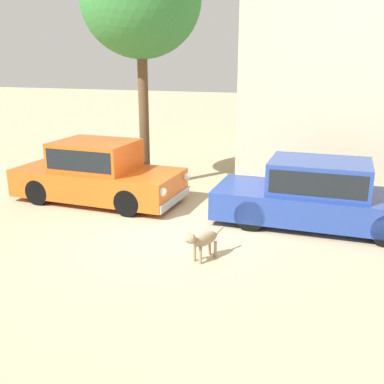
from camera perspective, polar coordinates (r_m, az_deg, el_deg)
The scene contains 4 objects.
ground_plane at distance 9.46m, azimuth -2.98°, elevation -5.30°, with size 80.00×80.00×0.00m, color tan.
parked_sedan_nearest at distance 11.66m, azimuth -11.88°, elevation 2.50°, with size 4.37×1.89×1.55m.
parked_sedan_second at distance 10.08m, azimuth 15.86°, elevation -0.25°, with size 4.69×1.78×1.45m.
stray_dog_spotted at distance 8.10m, azimuth 1.33°, elevation -6.10°, with size 0.50×0.92×0.64m.
Camera 1 is at (3.36, -8.11, 3.52)m, focal length 42.04 mm.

